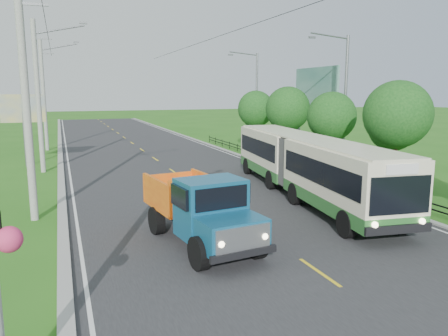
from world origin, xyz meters
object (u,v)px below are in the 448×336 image
pole_far (44,95)px  tree_fifth (287,111)px  pole_near (27,99)px  tree_fourth (331,119)px  billboard_left (23,113)px  bus (306,162)px  pole_mid (39,96)px  streetlight_mid (343,99)px  streetlight_far (255,97)px  planter_near (402,196)px  dump_truck (201,205)px  billboard_right (316,92)px  tree_back (256,111)px  planter_far (262,154)px  planter_mid (314,169)px  tree_third (396,118)px

pole_far → tree_fifth: bearing=-35.4°
pole_near → tree_fourth: 18.89m
billboard_left → bus: 20.99m
pole_mid → tree_fifth: size_ratio=1.72×
pole_near → streetlight_mid: size_ratio=1.10×
streetlight_far → planter_near: streetlight_far is taller
pole_far → dump_truck: (5.68, -29.35, -3.67)m
pole_mid → dump_truck: bearing=-71.9°
pole_mid → tree_fourth: bearing=-20.7°
pole_mid → billboard_left: (-1.24, 3.00, -1.23)m
billboard_right → tree_fourth: bearing=-112.6°
streetlight_far → billboard_right: size_ratio=1.24×
tree_back → streetlight_mid: (0.79, -12.14, 1.25)m
pole_near → planter_far: bearing=37.6°
tree_fifth → dump_truck: bearing=-127.0°
pole_near → planter_mid: 18.23m
pole_near → tree_fourth: size_ratio=1.85×
pole_near → tree_back: pole_near is taller
tree_fourth → planter_far: size_ratio=8.06×
streetlight_mid → billboard_left: 22.51m
streetlight_far → planter_near: bearing=-95.3°
pole_near → tree_third: 18.17m
planter_mid → bus: bearing=-126.3°
tree_third → streetlight_mid: streetlight_mid is taller
tree_back → tree_fourth: bearing=-90.0°
tree_back → streetlight_mid: bearing=-86.3°
planter_near → billboard_left: size_ratio=0.13×
tree_fourth → tree_back: 12.00m
tree_fifth → planter_mid: size_ratio=8.66×
tree_third → tree_back: bearing=90.0°
billboard_right → billboard_left: bearing=169.6°
tree_back → billboard_left: tree_back is taller
tree_back → planter_far: (-1.26, -4.14, -3.37)m
tree_fifth → tree_back: bearing=90.0°
bus → tree_third: bearing=2.0°
billboard_left → billboard_right: size_ratio=0.71×
pole_near → billboard_right: 23.32m
pole_near → billboard_right: size_ratio=1.37×
planter_mid → planter_far: same height
streetlight_far → tree_fourth: bearing=-93.2°
planter_mid → billboard_left: size_ratio=0.13×
tree_fourth → tree_fifth: 6.01m
streetlight_far → planter_mid: bearing=-98.3°
streetlight_far → planter_mid: 14.88m
pole_far → planter_mid: (16.86, -19.00, -4.81)m
pole_mid → tree_back: size_ratio=1.82×
tree_fifth → planter_mid: (-1.26, -6.14, -3.57)m
billboard_right → pole_near: bearing=-151.9°
pole_mid → bus: pole_mid is taller
planter_near → tree_third: bearing=59.6°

